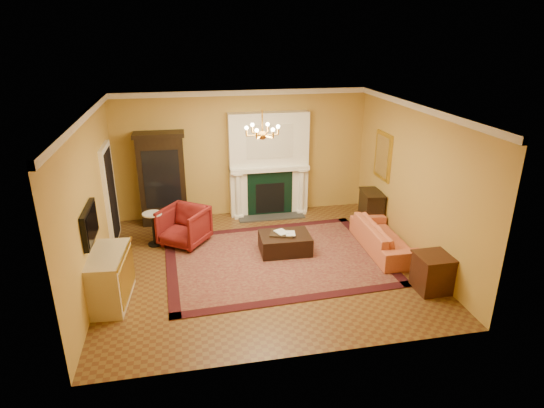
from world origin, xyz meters
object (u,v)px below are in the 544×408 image
object	(u,v)px
wingback_armchair	(184,224)
pedestal_table	(153,227)
china_cabinet	(163,181)
console_table	(371,209)
leather_ottoman	(285,243)
coral_sofa	(384,233)
end_table	(432,274)
commode	(109,278)

from	to	relation	value
wingback_armchair	pedestal_table	distance (m)	0.64
pedestal_table	china_cabinet	bearing A→B (deg)	80.28
console_table	leather_ottoman	size ratio (longest dim) A/B	0.78
coral_sofa	china_cabinet	bearing A→B (deg)	63.05
china_cabinet	wingback_armchair	bearing A→B (deg)	-71.50
console_table	pedestal_table	bearing A→B (deg)	-171.99
coral_sofa	leather_ottoman	distance (m)	2.05
end_table	commode	bearing A→B (deg)	172.60
china_cabinet	console_table	distance (m)	4.86
china_cabinet	end_table	size ratio (longest dim) A/B	3.22
wingback_armchair	console_table	bearing A→B (deg)	37.34
pedestal_table	end_table	world-z (taller)	pedestal_table
china_cabinet	commode	distance (m)	3.43
wingback_armchair	commode	size ratio (longest dim) A/B	0.75
console_table	leather_ottoman	world-z (taller)	console_table
leather_ottoman	coral_sofa	bearing A→B (deg)	-6.82
china_cabinet	leather_ottoman	size ratio (longest dim) A/B	2.03
pedestal_table	coral_sofa	xyz separation A→B (m)	(4.66, -1.16, -0.03)
wingback_armchair	end_table	bearing A→B (deg)	2.27
commode	console_table	size ratio (longest dim) A/B	1.50
pedestal_table	commode	distance (m)	2.15
pedestal_table	leather_ottoman	xyz separation A→B (m)	(2.64, -0.87, -0.22)
china_cabinet	wingback_armchair	world-z (taller)	china_cabinet
coral_sofa	pedestal_table	bearing A→B (deg)	77.21
end_table	wingback_armchair	bearing A→B (deg)	147.30
end_table	console_table	world-z (taller)	console_table
china_cabinet	pedestal_table	size ratio (longest dim) A/B	2.83
wingback_armchair	coral_sofa	xyz separation A→B (m)	(4.03, -1.09, -0.06)
pedestal_table	console_table	bearing A→B (deg)	1.24
commode	end_table	size ratio (longest dim) A/B	1.86
wingback_armchair	end_table	xyz separation A→B (m)	(4.20, -2.70, -0.13)
commode	end_table	world-z (taller)	commode
wingback_armchair	coral_sofa	size ratio (longest dim) A/B	0.45
coral_sofa	end_table	bearing A→B (deg)	-172.51
china_cabinet	coral_sofa	bearing A→B (deg)	-27.81
leather_ottoman	end_table	bearing A→B (deg)	-39.40
china_cabinet	wingback_armchair	xyz separation A→B (m)	(0.42, -1.29, -0.58)
pedestal_table	commode	xyz separation A→B (m)	(-0.61, -2.06, 0.02)
commode	pedestal_table	bearing A→B (deg)	78.14
china_cabinet	console_table	size ratio (longest dim) A/B	2.60
console_table	china_cabinet	bearing A→B (deg)	173.40
end_table	leather_ottoman	world-z (taller)	end_table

